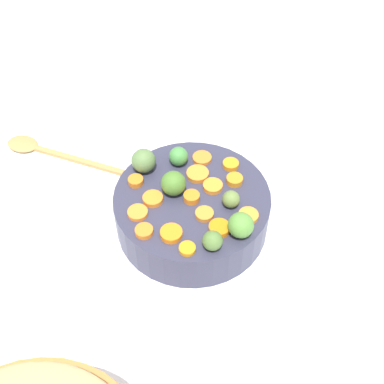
# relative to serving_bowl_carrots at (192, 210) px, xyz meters

# --- Properties ---
(tabletop) EXTENTS (2.40, 2.40, 0.02)m
(tabletop) POSITION_rel_serving_bowl_carrots_xyz_m (-0.01, 0.03, -0.05)
(tabletop) COLOR white
(tabletop) RESTS_ON ground
(serving_bowl_carrots) EXTENTS (0.26, 0.26, 0.07)m
(serving_bowl_carrots) POSITION_rel_serving_bowl_carrots_xyz_m (0.00, 0.00, 0.00)
(serving_bowl_carrots) COLOR #323247
(serving_bowl_carrots) RESTS_ON tabletop
(carrot_slice_0) EXTENTS (0.04, 0.04, 0.01)m
(carrot_slice_0) POSITION_rel_serving_bowl_carrots_xyz_m (0.04, 0.03, 0.04)
(carrot_slice_0) COLOR orange
(carrot_slice_0) RESTS_ON serving_bowl_carrots
(carrot_slice_1) EXTENTS (0.04, 0.04, 0.01)m
(carrot_slice_1) POSITION_rel_serving_bowl_carrots_xyz_m (-0.04, 0.07, 0.04)
(carrot_slice_1) COLOR orange
(carrot_slice_1) RESTS_ON serving_bowl_carrots
(carrot_slice_2) EXTENTS (0.04, 0.04, 0.01)m
(carrot_slice_2) POSITION_rel_serving_bowl_carrots_xyz_m (-0.02, 0.03, 0.04)
(carrot_slice_2) COLOR orange
(carrot_slice_2) RESTS_ON serving_bowl_carrots
(carrot_slice_3) EXTENTS (0.04, 0.04, 0.01)m
(carrot_slice_3) POSITION_rel_serving_bowl_carrots_xyz_m (0.11, 0.01, 0.04)
(carrot_slice_3) COLOR orange
(carrot_slice_3) RESTS_ON serving_bowl_carrots
(carrot_slice_4) EXTENTS (0.04, 0.04, 0.01)m
(carrot_slice_4) POSITION_rel_serving_bowl_carrots_xyz_m (0.06, 0.05, 0.04)
(carrot_slice_4) COLOR orange
(carrot_slice_4) RESTS_ON serving_bowl_carrots
(carrot_slice_5) EXTENTS (0.04, 0.04, 0.01)m
(carrot_slice_5) POSITION_rel_serving_bowl_carrots_xyz_m (-0.09, 0.01, 0.04)
(carrot_slice_5) COLOR orange
(carrot_slice_5) RESTS_ON serving_bowl_carrots
(carrot_slice_6) EXTENTS (0.04, 0.04, 0.01)m
(carrot_slice_6) POSITION_rel_serving_bowl_carrots_xyz_m (-0.08, 0.06, 0.04)
(carrot_slice_6) COLOR orange
(carrot_slice_6) RESTS_ON serving_bowl_carrots
(carrot_slice_7) EXTENTS (0.04, 0.04, 0.01)m
(carrot_slice_7) POSITION_rel_serving_bowl_carrots_xyz_m (0.09, -0.06, 0.04)
(carrot_slice_7) COLOR orange
(carrot_slice_7) RESTS_ON serving_bowl_carrots
(carrot_slice_8) EXTENTS (0.05, 0.05, 0.01)m
(carrot_slice_8) POSITION_rel_serving_bowl_carrots_xyz_m (0.05, -0.08, 0.04)
(carrot_slice_8) COLOR orange
(carrot_slice_8) RESTS_ON serving_bowl_carrots
(carrot_slice_9) EXTENTS (0.04, 0.04, 0.01)m
(carrot_slice_9) POSITION_rel_serving_bowl_carrots_xyz_m (0.02, -0.06, 0.04)
(carrot_slice_9) COLOR orange
(carrot_slice_9) RESTS_ON serving_bowl_carrots
(carrot_slice_10) EXTENTS (0.05, 0.05, 0.01)m
(carrot_slice_10) POSITION_rel_serving_bowl_carrots_xyz_m (-0.05, 0.00, 0.04)
(carrot_slice_10) COLOR orange
(carrot_slice_10) RESTS_ON serving_bowl_carrots
(carrot_slice_11) EXTENTS (0.04, 0.04, 0.01)m
(carrot_slice_11) POSITION_rel_serving_bowl_carrots_xyz_m (0.03, 0.09, 0.04)
(carrot_slice_11) COLOR orange
(carrot_slice_11) RESTS_ON serving_bowl_carrots
(carrot_slice_12) EXTENTS (0.03, 0.03, 0.01)m
(carrot_slice_12) POSITION_rel_serving_bowl_carrots_xyz_m (0.01, 0.00, 0.04)
(carrot_slice_12) COLOR orange
(carrot_slice_12) RESTS_ON serving_bowl_carrots
(carrot_slice_13) EXTENTS (0.04, 0.04, 0.01)m
(carrot_slice_13) POSITION_rel_serving_bowl_carrots_xyz_m (-0.02, -0.10, 0.04)
(carrot_slice_13) COLOR orange
(carrot_slice_13) RESTS_ON serving_bowl_carrots
(carrot_slice_14) EXTENTS (0.04, 0.04, 0.01)m
(carrot_slice_14) POSITION_rel_serving_bowl_carrots_xyz_m (0.08, -0.02, 0.04)
(carrot_slice_14) COLOR orange
(carrot_slice_14) RESTS_ON serving_bowl_carrots
(brussels_sprout_0) EXTENTS (0.04, 0.04, 0.04)m
(brussels_sprout_0) POSITION_rel_serving_bowl_carrots_xyz_m (0.06, 0.08, 0.06)
(brussels_sprout_0) COLOR #548837
(brussels_sprout_0) RESTS_ON serving_bowl_carrots
(brussels_sprout_1) EXTENTS (0.04, 0.04, 0.04)m
(brussels_sprout_1) POSITION_rel_serving_bowl_carrots_xyz_m (-0.05, -0.09, 0.06)
(brussels_sprout_1) COLOR #577641
(brussels_sprout_1) RESTS_ON serving_bowl_carrots
(brussels_sprout_2) EXTENTS (0.03, 0.03, 0.03)m
(brussels_sprout_2) POSITION_rel_serving_bowl_carrots_xyz_m (-0.07, -0.03, 0.05)
(brussels_sprout_2) COLOR #42863E
(brussels_sprout_2) RESTS_ON serving_bowl_carrots
(brussels_sprout_3) EXTENTS (0.03, 0.03, 0.03)m
(brussels_sprout_3) POSITION_rel_serving_bowl_carrots_xyz_m (0.10, 0.04, 0.05)
(brussels_sprout_3) COLOR #4F7034
(brussels_sprout_3) RESTS_ON serving_bowl_carrots
(brussels_sprout_4) EXTENTS (0.03, 0.03, 0.03)m
(brussels_sprout_4) POSITION_rel_serving_bowl_carrots_xyz_m (0.01, 0.06, 0.05)
(brussels_sprout_4) COLOR olive
(brussels_sprout_4) RESTS_ON serving_bowl_carrots
(brussels_sprout_5) EXTENTS (0.04, 0.04, 0.04)m
(brussels_sprout_5) POSITION_rel_serving_bowl_carrots_xyz_m (-0.00, -0.03, 0.06)
(brussels_sprout_5) COLOR #48752B
(brussels_sprout_5) RESTS_ON serving_bowl_carrots
(wooden_spoon) EXTENTS (0.08, 0.25, 0.01)m
(wooden_spoon) POSITION_rel_serving_bowl_carrots_xyz_m (-0.14, -0.32, -0.03)
(wooden_spoon) COLOR #AC854A
(wooden_spoon) RESTS_ON tabletop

